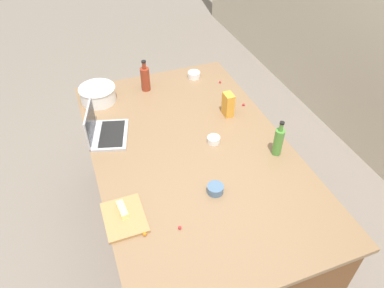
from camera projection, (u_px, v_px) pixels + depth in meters
The scene contains 17 objects.
ground_plane at pixel (192, 233), 2.91m from camera, with size 12.00×12.00×0.00m, color slate.
island_counter at pixel (192, 196), 2.61m from camera, with size 1.99×1.22×0.90m.
laptop at pixel (104, 131), 2.38m from camera, with size 0.36×0.31×0.22m.
mixing_bowl_large at pixel (98, 94), 2.68m from camera, with size 0.27×0.27×0.12m.
bottle_soy at pixel (145, 78), 2.77m from camera, with size 0.07×0.07×0.25m.
bottle_olive at pixel (278, 141), 2.22m from camera, with size 0.06×0.06×0.25m.
cutting_board at pixel (124, 218), 1.90m from camera, with size 0.26×0.21×0.02m, color #AD7F4C.
butter_stick_left at pixel (122, 210), 1.91m from camera, with size 0.11×0.04×0.04m, color #F4E58C.
ramekin_small at pixel (215, 189), 2.03m from camera, with size 0.09×0.09×0.05m, color slate.
ramekin_medium at pixel (194, 75), 2.95m from camera, with size 0.10×0.10×0.05m, color white.
ramekin_wide at pixel (214, 140), 2.35m from camera, with size 0.08×0.08×0.04m, color white.
candy_bag at pixel (228, 105), 2.54m from camera, with size 0.09×0.06×0.17m, color gold.
candy_0 at pixel (145, 234), 1.82m from camera, with size 0.02×0.02×0.02m, color orange.
candy_1 at pixel (180, 228), 1.85m from camera, with size 0.02×0.02×0.02m, color red.
candy_2 at pixel (230, 107), 2.64m from camera, with size 0.02×0.02×0.02m, color orange.
candy_3 at pixel (244, 105), 2.67m from camera, with size 0.02×0.02×0.02m, color red.
candy_5 at pixel (220, 82), 2.90m from camera, with size 0.02×0.02×0.02m, color red.
Camera 1 is at (1.60, -0.60, 2.46)m, focal length 34.04 mm.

